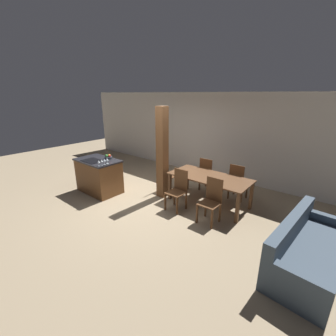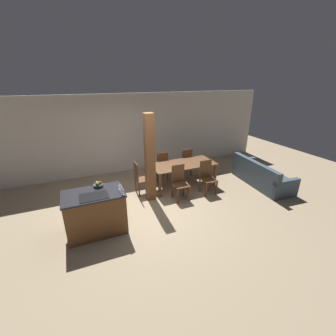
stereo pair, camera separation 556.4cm
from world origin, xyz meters
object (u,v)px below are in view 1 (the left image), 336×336
object	(u,v)px
wine_glass_far	(104,160)
dining_chair_near_right	(211,200)
wine_glass_near	(99,162)
wine_glass_middle	(102,161)
timber_post	(162,154)
dining_chair_far_right	(237,182)
dining_chair_head_end	(167,173)
dining_chair_far_left	(207,174)
couch	(308,252)
wine_glass_end	(107,160)
fruit_bowl	(108,157)
dining_chair_near_left	(178,189)
kitchen_island	(99,176)
dining_table	(209,180)

from	to	relation	value
wine_glass_far	dining_chair_near_right	xyz separation A→B (m)	(2.64, 0.76, -0.56)
wine_glass_near	wine_glass_middle	xyz separation A→B (m)	(0.00, 0.08, 0.00)
timber_post	dining_chair_far_right	bearing A→B (deg)	33.08
wine_glass_near	dining_chair_head_end	world-z (taller)	wine_glass_near
wine_glass_near	dining_chair_far_right	size ratio (longest dim) A/B	0.15
dining_chair_near_right	dining_chair_far_left	world-z (taller)	same
couch	wine_glass_end	bearing A→B (deg)	100.23
wine_glass_end	dining_chair_head_end	xyz separation A→B (m)	(0.83, 1.36, -0.56)
wine_glass_end	dining_chair_near_right	bearing A→B (deg)	14.33
fruit_bowl	dining_chair_head_end	world-z (taller)	fruit_bowl
wine_glass_near	dining_chair_near_left	distance (m)	2.06
wine_glass_near	dining_chair_far_left	xyz separation A→B (m)	(1.76, 2.29, -0.56)
dining_chair_far_left	dining_chair_far_right	bearing A→B (deg)	-180.00
dining_chair_near_right	couch	bearing A→B (deg)	-6.93
wine_glass_end	timber_post	bearing A→B (deg)	43.91
kitchen_island	dining_chair_near_left	world-z (taller)	dining_chair_near_left
kitchen_island	dining_table	size ratio (longest dim) A/B	0.63
dining_chair_head_end	wine_glass_near	bearing A→B (deg)	152.55
dining_chair_near_right	couch	xyz separation A→B (m)	(1.87, -0.23, -0.23)
timber_post	kitchen_island	bearing A→B (deg)	-149.91
couch	timber_post	distance (m)	3.66
wine_glass_near	dining_chair_near_right	size ratio (longest dim) A/B	0.15
dining_chair_near_left	dining_chair_near_right	size ratio (longest dim) A/B	1.00
fruit_bowl	timber_post	world-z (taller)	timber_post
wine_glass_middle	wine_glass_end	size ratio (longest dim) A/B	1.00
wine_glass_middle	dining_chair_near_right	xyz separation A→B (m)	(2.64, 0.84, -0.56)
fruit_bowl	wine_glass_near	xyz separation A→B (m)	(0.41, -0.58, 0.07)
wine_glass_near	fruit_bowl	bearing A→B (deg)	125.15
fruit_bowl	wine_glass_far	size ratio (longest dim) A/B	1.39
dining_table	dining_chair_far_right	xyz separation A→B (m)	(0.44, 0.68, -0.15)
dining_chair_near_left	timber_post	size ratio (longest dim) A/B	0.41
fruit_bowl	dining_chair_far_right	xyz separation A→B (m)	(3.05, 1.71, -0.49)
kitchen_island	timber_post	world-z (taller)	timber_post
wine_glass_near	dining_chair_head_end	size ratio (longest dim) A/B	0.15
wine_glass_end	wine_glass_far	bearing A→B (deg)	-90.00
kitchen_island	wine_glass_far	world-z (taller)	wine_glass_far
kitchen_island	wine_glass_middle	xyz separation A→B (m)	(0.55, -0.23, 0.59)
dining_chair_near_right	dining_table	bearing A→B (deg)	123.09
fruit_bowl	dining_chair_near_right	size ratio (longest dim) A/B	0.21
kitchen_island	dining_chair_near_right	bearing A→B (deg)	10.74
wine_glass_near	couch	world-z (taller)	wine_glass_near
kitchen_island	dining_table	world-z (taller)	kitchen_island
dining_chair_near_left	dining_chair_near_right	bearing A→B (deg)	0.00
dining_table	timber_post	bearing A→B (deg)	-162.19
wine_glass_middle	couch	world-z (taller)	wine_glass_middle
wine_glass_far	dining_chair_near_left	xyz separation A→B (m)	(1.76, 0.76, -0.56)
kitchen_island	dining_chair_head_end	distance (m)	1.89
wine_glass_end	couch	distance (m)	4.60
wine_glass_far	wine_glass_middle	bearing A→B (deg)	-90.00
fruit_bowl	dining_chair_head_end	xyz separation A→B (m)	(1.24, 1.03, -0.49)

